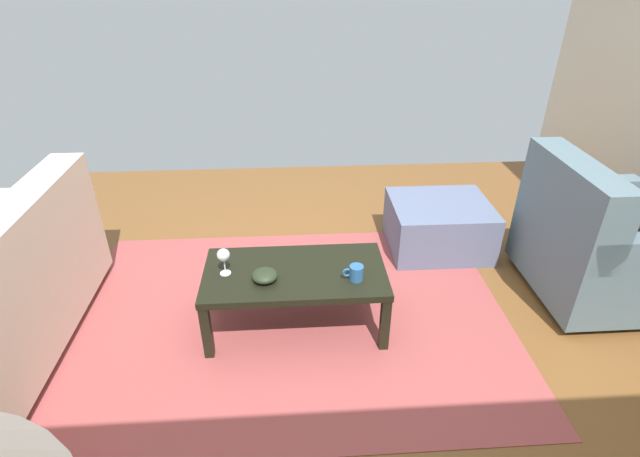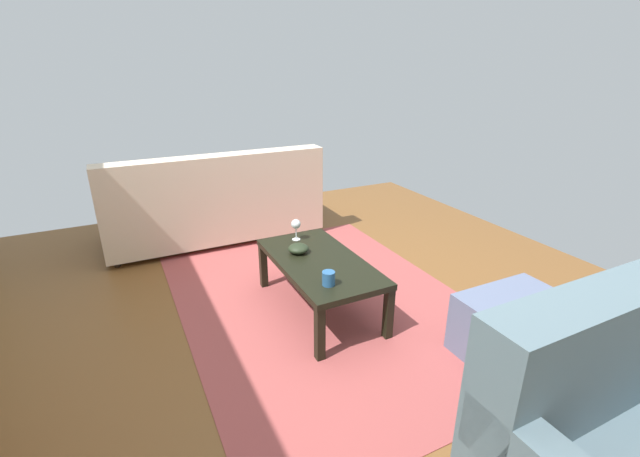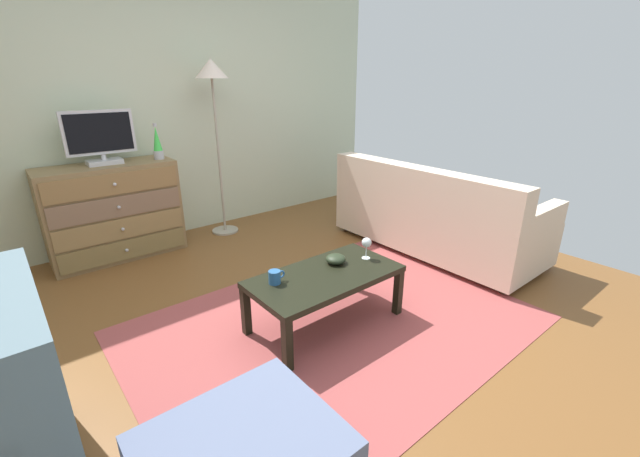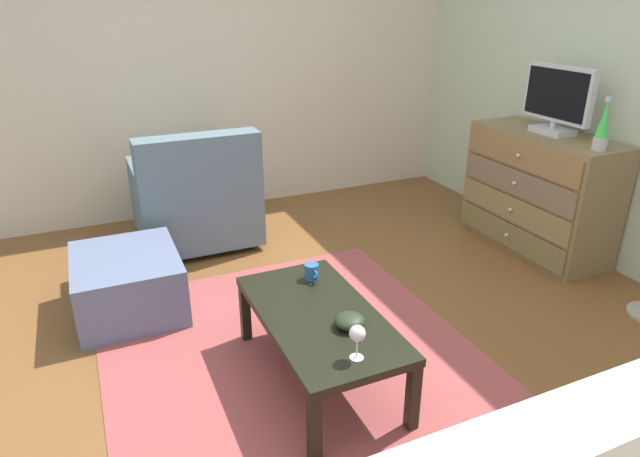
{
  "view_description": "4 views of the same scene",
  "coord_description": "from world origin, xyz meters",
  "px_view_note": "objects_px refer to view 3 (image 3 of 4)",
  "views": [
    {
      "loc": [
        0.17,
        2.05,
        1.91
      ],
      "look_at": [
        0.03,
        -0.04,
        0.7
      ],
      "focal_mm": 26.87,
      "sensor_mm": 36.0,
      "label": 1
    },
    {
      "loc": [
        -2.12,
        0.99,
        1.6
      ],
      "look_at": [
        0.24,
        -0.18,
        0.57
      ],
      "focal_mm": 23.94,
      "sensor_mm": 36.0,
      "label": 2
    },
    {
      "loc": [
        -1.37,
        -1.94,
        1.58
      ],
      "look_at": [
        0.05,
        -0.22,
        0.75
      ],
      "focal_mm": 22.5,
      "sensor_mm": 36.0,
      "label": 3
    },
    {
      "loc": [
        2.19,
        -1.04,
        1.77
      ],
      "look_at": [
        -0.09,
        -0.02,
        0.7
      ],
      "focal_mm": 30.6,
      "sensor_mm": 36.0,
      "label": 4
    }
  ],
  "objects_px": {
    "coffee_table": "(325,280)",
    "mug": "(275,277)",
    "tv": "(100,137)",
    "wine_glass": "(367,243)",
    "standing_lamp": "(212,86)",
    "couch_large": "(432,217)",
    "dresser": "(114,212)",
    "lava_lamp": "(157,143)",
    "bowl_decorative": "(336,259)"
  },
  "relations": [
    {
      "from": "dresser",
      "to": "mug",
      "type": "relative_size",
      "value": 9.87
    },
    {
      "from": "dresser",
      "to": "couch_large",
      "type": "bearing_deg",
      "value": -36.73
    },
    {
      "from": "lava_lamp",
      "to": "mug",
      "type": "height_order",
      "value": "lava_lamp"
    },
    {
      "from": "mug",
      "to": "bowl_decorative",
      "type": "distance_m",
      "value": 0.49
    },
    {
      "from": "dresser",
      "to": "wine_glass",
      "type": "distance_m",
      "value": 2.4
    },
    {
      "from": "lava_lamp",
      "to": "wine_glass",
      "type": "bearing_deg",
      "value": -71.49
    },
    {
      "from": "coffee_table",
      "to": "standing_lamp",
      "type": "height_order",
      "value": "standing_lamp"
    },
    {
      "from": "standing_lamp",
      "to": "mug",
      "type": "bearing_deg",
      "value": -107.48
    },
    {
      "from": "coffee_table",
      "to": "bowl_decorative",
      "type": "bearing_deg",
      "value": 26.07
    },
    {
      "from": "coffee_table",
      "to": "mug",
      "type": "distance_m",
      "value": 0.35
    },
    {
      "from": "tv",
      "to": "couch_large",
      "type": "xyz_separation_m",
      "value": [
        2.38,
        -1.81,
        -0.78
      ]
    },
    {
      "from": "bowl_decorative",
      "to": "couch_large",
      "type": "distance_m",
      "value": 1.48
    },
    {
      "from": "wine_glass",
      "to": "mug",
      "type": "relative_size",
      "value": 1.38
    },
    {
      "from": "mug",
      "to": "couch_large",
      "type": "bearing_deg",
      "value": 6.43
    },
    {
      "from": "tv",
      "to": "wine_glass",
      "type": "height_order",
      "value": "tv"
    },
    {
      "from": "coffee_table",
      "to": "wine_glass",
      "type": "distance_m",
      "value": 0.41
    },
    {
      "from": "lava_lamp",
      "to": "bowl_decorative",
      "type": "relative_size",
      "value": 2.36
    },
    {
      "from": "tv",
      "to": "mug",
      "type": "height_order",
      "value": "tv"
    },
    {
      "from": "mug",
      "to": "couch_large",
      "type": "distance_m",
      "value": 1.96
    },
    {
      "from": "bowl_decorative",
      "to": "tv",
      "type": "bearing_deg",
      "value": 114.27
    },
    {
      "from": "wine_glass",
      "to": "couch_large",
      "type": "bearing_deg",
      "value": 14.51
    },
    {
      "from": "lava_lamp",
      "to": "wine_glass",
      "type": "height_order",
      "value": "lava_lamp"
    },
    {
      "from": "couch_large",
      "to": "tv",
      "type": "bearing_deg",
      "value": 142.8
    },
    {
      "from": "dresser",
      "to": "coffee_table",
      "type": "height_order",
      "value": "dresser"
    },
    {
      "from": "mug",
      "to": "standing_lamp",
      "type": "distance_m",
      "value": 2.32
    },
    {
      "from": "lava_lamp",
      "to": "bowl_decorative",
      "type": "xyz_separation_m",
      "value": [
        0.47,
        -1.98,
        -0.61
      ]
    },
    {
      "from": "dresser",
      "to": "standing_lamp",
      "type": "height_order",
      "value": "standing_lamp"
    },
    {
      "from": "coffee_table",
      "to": "standing_lamp",
      "type": "bearing_deg",
      "value": 81.98
    },
    {
      "from": "coffee_table",
      "to": "wine_glass",
      "type": "xyz_separation_m",
      "value": [
        0.38,
        0.0,
        0.16
      ]
    },
    {
      "from": "standing_lamp",
      "to": "couch_large",
      "type": "bearing_deg",
      "value": -52.54
    },
    {
      "from": "tv",
      "to": "coffee_table",
      "type": "relative_size",
      "value": 0.56
    },
    {
      "from": "bowl_decorative",
      "to": "standing_lamp",
      "type": "relative_size",
      "value": 0.08
    },
    {
      "from": "bowl_decorative",
      "to": "standing_lamp",
      "type": "height_order",
      "value": "standing_lamp"
    },
    {
      "from": "coffee_table",
      "to": "couch_large",
      "type": "distance_m",
      "value": 1.65
    },
    {
      "from": "tv",
      "to": "wine_glass",
      "type": "bearing_deg",
      "value": -61.75
    },
    {
      "from": "mug",
      "to": "couch_large",
      "type": "relative_size",
      "value": 0.06
    },
    {
      "from": "mug",
      "to": "bowl_decorative",
      "type": "bearing_deg",
      "value": -2.73
    },
    {
      "from": "wine_glass",
      "to": "bowl_decorative",
      "type": "relative_size",
      "value": 1.12
    },
    {
      "from": "lava_lamp",
      "to": "bowl_decorative",
      "type": "height_order",
      "value": "lava_lamp"
    },
    {
      "from": "mug",
      "to": "lava_lamp",
      "type": "bearing_deg",
      "value": 89.51
    },
    {
      "from": "dresser",
      "to": "bowl_decorative",
      "type": "xyz_separation_m",
      "value": [
        0.93,
        -2.03,
        -0.03
      ]
    },
    {
      "from": "dresser",
      "to": "wine_glass",
      "type": "height_order",
      "value": "dresser"
    },
    {
      "from": "lava_lamp",
      "to": "mug",
      "type": "xyz_separation_m",
      "value": [
        -0.02,
        -1.96,
        -0.6
      ]
    },
    {
      "from": "tv",
      "to": "bowl_decorative",
      "type": "height_order",
      "value": "tv"
    },
    {
      "from": "coffee_table",
      "to": "lava_lamp",
      "type": "bearing_deg",
      "value": 98.52
    },
    {
      "from": "mug",
      "to": "dresser",
      "type": "bearing_deg",
      "value": 102.54
    },
    {
      "from": "lava_lamp",
      "to": "mug",
      "type": "relative_size",
      "value": 2.89
    },
    {
      "from": "wine_glass",
      "to": "dresser",
      "type": "bearing_deg",
      "value": 118.7
    },
    {
      "from": "couch_large",
      "to": "standing_lamp",
      "type": "xyz_separation_m",
      "value": [
        -1.33,
        1.74,
        1.18
      ]
    },
    {
      "from": "wine_glass",
      "to": "bowl_decorative",
      "type": "bearing_deg",
      "value": 160.41
    }
  ]
}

